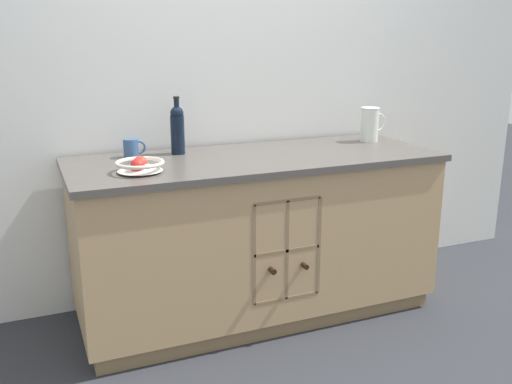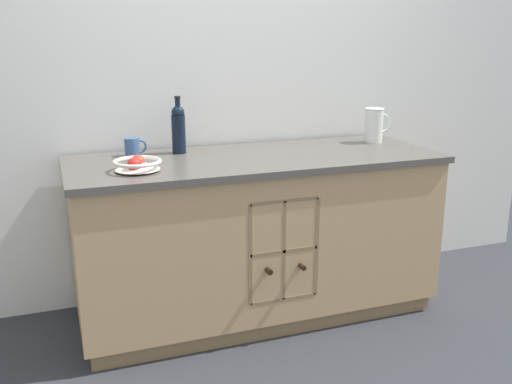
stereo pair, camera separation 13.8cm
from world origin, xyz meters
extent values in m
plane|color=#2D3035|center=(0.00, 0.00, 0.00)|extent=(14.00, 14.00, 0.00)
cube|color=silver|center=(0.00, 0.43, 1.27)|extent=(4.40, 0.06, 2.55)
cube|color=olive|center=(0.00, 0.00, 0.04)|extent=(1.89, 0.66, 0.09)
cube|color=tan|center=(0.00, 0.00, 0.48)|extent=(1.95, 0.72, 0.79)
cube|color=#514C47|center=(0.00, 0.00, 0.89)|extent=(1.99, 0.76, 0.03)
cube|color=olive|center=(0.02, -0.26, 0.49)|extent=(0.36, 0.01, 0.53)
cube|color=olive|center=(-0.16, -0.31, 0.49)|extent=(0.02, 0.10, 0.53)
cube|color=olive|center=(0.20, -0.31, 0.49)|extent=(0.02, 0.10, 0.53)
cube|color=olive|center=(0.02, -0.31, 0.23)|extent=(0.36, 0.10, 0.02)
cube|color=olive|center=(0.02, -0.31, 0.49)|extent=(0.36, 0.10, 0.02)
cube|color=olive|center=(0.02, -0.31, 0.76)|extent=(0.36, 0.10, 0.02)
cube|color=olive|center=(0.02, -0.31, 0.49)|extent=(0.02, 0.10, 0.53)
cylinder|color=black|center=(-0.07, -0.21, 0.41)|extent=(0.08, 0.21, 0.08)
cylinder|color=black|center=(-0.07, -0.36, 0.41)|extent=(0.03, 0.09, 0.03)
cylinder|color=black|center=(0.11, -0.23, 0.41)|extent=(0.07, 0.19, 0.07)
cylinder|color=black|center=(0.11, -0.36, 0.41)|extent=(0.03, 0.08, 0.03)
cylinder|color=silver|center=(-0.65, -0.14, 0.92)|extent=(0.10, 0.10, 0.01)
cone|color=silver|center=(-0.65, -0.14, 0.94)|extent=(0.21, 0.21, 0.05)
torus|color=silver|center=(-0.65, -0.14, 0.96)|extent=(0.23, 0.23, 0.02)
sphere|color=red|center=(-0.65, -0.13, 0.95)|extent=(0.07, 0.07, 0.07)
sphere|color=red|center=(-0.67, -0.18, 0.95)|extent=(0.07, 0.07, 0.07)
cylinder|color=silver|center=(0.81, 0.14, 1.02)|extent=(0.11, 0.11, 0.21)
torus|color=silver|center=(0.81, 0.14, 1.11)|extent=(0.11, 0.11, 0.01)
torus|color=silver|center=(0.86, 0.14, 1.03)|extent=(0.12, 0.01, 0.12)
cylinder|color=#385684|center=(-0.62, 0.22, 0.96)|extent=(0.08, 0.08, 0.10)
torus|color=#385684|center=(-0.58, 0.22, 0.96)|extent=(0.08, 0.01, 0.08)
cylinder|color=black|center=(-0.37, 0.22, 1.02)|extent=(0.08, 0.08, 0.21)
sphere|color=black|center=(-0.37, 0.22, 1.14)|extent=(0.07, 0.07, 0.07)
cylinder|color=black|center=(-0.37, 0.22, 1.17)|extent=(0.03, 0.03, 0.09)
cylinder|color=black|center=(-0.37, 0.22, 1.22)|extent=(0.03, 0.03, 0.01)
camera|label=1|loc=(-1.16, -2.77, 1.54)|focal=40.00mm
camera|label=2|loc=(-1.03, -2.82, 1.54)|focal=40.00mm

